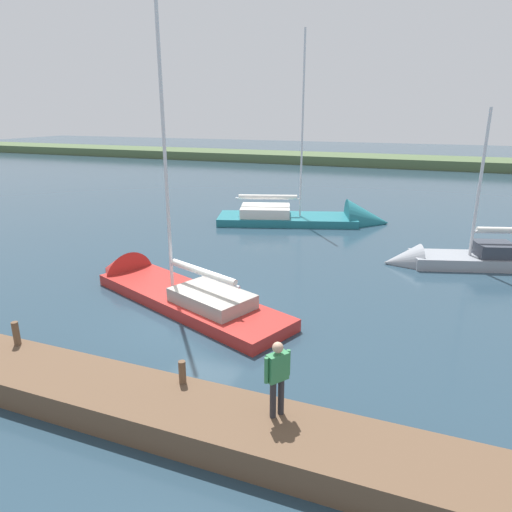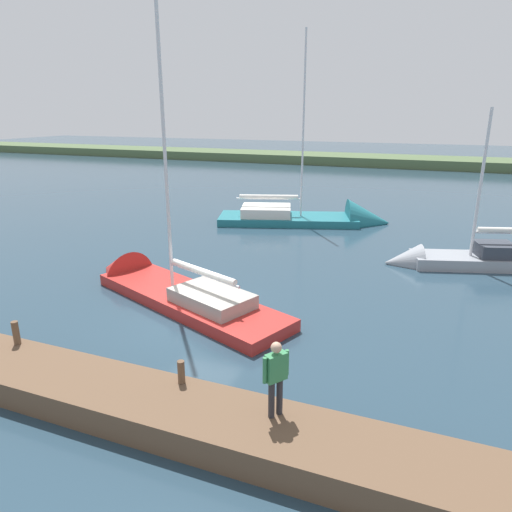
{
  "view_description": "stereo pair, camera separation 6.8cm",
  "coord_description": "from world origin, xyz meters",
  "px_view_note": "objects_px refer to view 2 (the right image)",
  "views": [
    {
      "loc": [
        -7.38,
        13.14,
        7.07
      ],
      "look_at": [
        -1.44,
        -2.15,
        1.89
      ],
      "focal_mm": 32.26,
      "sensor_mm": 36.0,
      "label": 1
    },
    {
      "loc": [
        -7.44,
        13.11,
        7.07
      ],
      "look_at": [
        -1.44,
        -2.15,
        1.89
      ],
      "focal_mm": 32.26,
      "sensor_mm": 36.0,
      "label": 2
    }
  ],
  "objects_px": {
    "mooring_post_far": "(181,372)",
    "sailboat_far_left": "(325,221)",
    "sailboat_outer_mooring": "(160,289)",
    "sailboat_inner_slip": "(453,262)",
    "person_on_dock": "(276,374)",
    "mooring_post_near": "(16,333)"
  },
  "relations": [
    {
      "from": "mooring_post_far",
      "to": "sailboat_inner_slip",
      "type": "bearing_deg",
      "value": -114.18
    },
    {
      "from": "mooring_post_far",
      "to": "sailboat_far_left",
      "type": "bearing_deg",
      "value": -86.36
    },
    {
      "from": "mooring_post_far",
      "to": "sailboat_outer_mooring",
      "type": "bearing_deg",
      "value": -53.04
    },
    {
      "from": "mooring_post_near",
      "to": "sailboat_inner_slip",
      "type": "distance_m",
      "value": 18.59
    },
    {
      "from": "person_on_dock",
      "to": "mooring_post_far",
      "type": "bearing_deg",
      "value": 27.26
    },
    {
      "from": "mooring_post_far",
      "to": "sailboat_outer_mooring",
      "type": "relative_size",
      "value": 0.05
    },
    {
      "from": "mooring_post_far",
      "to": "sailboat_inner_slip",
      "type": "distance_m",
      "value": 15.72
    },
    {
      "from": "sailboat_far_left",
      "to": "mooring_post_far",
      "type": "bearing_deg",
      "value": -104.01
    },
    {
      "from": "mooring_post_near",
      "to": "sailboat_far_left",
      "type": "distance_m",
      "value": 21.08
    },
    {
      "from": "mooring_post_near",
      "to": "person_on_dock",
      "type": "distance_m",
      "value": 7.96
    },
    {
      "from": "sailboat_far_left",
      "to": "mooring_post_near",
      "type": "bearing_deg",
      "value": -118.77
    },
    {
      "from": "mooring_post_near",
      "to": "sailboat_far_left",
      "type": "xyz_separation_m",
      "value": [
        -4.06,
        -20.67,
        -0.86
      ]
    },
    {
      "from": "sailboat_outer_mooring",
      "to": "sailboat_inner_slip",
      "type": "distance_m",
      "value": 13.76
    },
    {
      "from": "person_on_dock",
      "to": "mooring_post_near",
      "type": "bearing_deg",
      "value": 32.45
    },
    {
      "from": "person_on_dock",
      "to": "sailboat_inner_slip",
      "type": "bearing_deg",
      "value": -69.89
    },
    {
      "from": "mooring_post_near",
      "to": "sailboat_far_left",
      "type": "height_order",
      "value": "sailboat_far_left"
    },
    {
      "from": "person_on_dock",
      "to": "sailboat_outer_mooring",
      "type": "bearing_deg",
      "value": -7.43
    },
    {
      "from": "mooring_post_far",
      "to": "sailboat_far_left",
      "type": "relative_size",
      "value": 0.05
    },
    {
      "from": "sailboat_outer_mooring",
      "to": "person_on_dock",
      "type": "distance_m",
      "value": 10.0
    },
    {
      "from": "mooring_post_near",
      "to": "person_on_dock",
      "type": "height_order",
      "value": "person_on_dock"
    },
    {
      "from": "mooring_post_near",
      "to": "sailboat_far_left",
      "type": "bearing_deg",
      "value": -101.12
    },
    {
      "from": "sailboat_outer_mooring",
      "to": "sailboat_far_left",
      "type": "bearing_deg",
      "value": -81.73
    }
  ]
}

